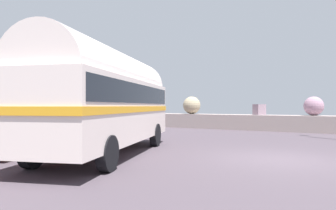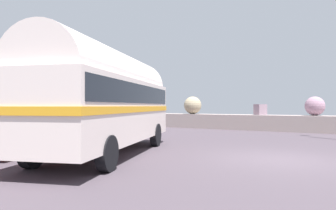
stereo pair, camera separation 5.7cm
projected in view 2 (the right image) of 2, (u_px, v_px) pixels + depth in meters
ground at (280, 160)px, 9.82m from camera, size 32.00×26.00×0.02m
breakwater at (313, 122)px, 20.05m from camera, size 31.36×1.96×2.48m
vintage_coach at (107, 97)px, 10.77m from camera, size 5.07×8.89×3.70m
second_coach at (49, 99)px, 13.36m from camera, size 5.15×8.89×3.70m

